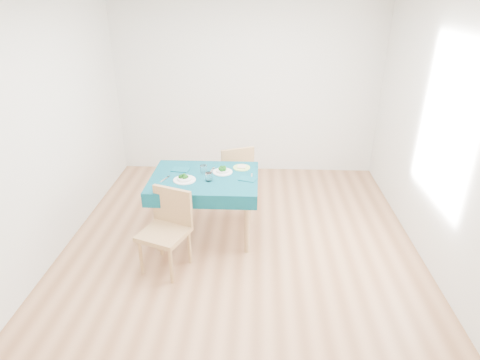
{
  "coord_description": "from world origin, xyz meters",
  "views": [
    {
      "loc": [
        0.18,
        -3.81,
        2.65
      ],
      "look_at": [
        0.0,
        0.0,
        0.85
      ],
      "focal_mm": 30.0,
      "sensor_mm": 36.0,
      "label": 1
    }
  ],
  "objects_px": {
    "bowl_far": "(223,170)",
    "side_plate": "(242,168)",
    "bowl_near": "(184,177)",
    "chair_far": "(233,165)",
    "chair_near": "(163,223)",
    "table": "(206,206)"
  },
  "relations": [
    {
      "from": "bowl_near",
      "to": "bowl_far",
      "type": "relative_size",
      "value": 1.09
    },
    {
      "from": "chair_near",
      "to": "bowl_far",
      "type": "relative_size",
      "value": 4.81
    },
    {
      "from": "bowl_far",
      "to": "bowl_near",
      "type": "bearing_deg",
      "value": -149.76
    },
    {
      "from": "table",
      "to": "chair_far",
      "type": "bearing_deg",
      "value": 72.4
    },
    {
      "from": "bowl_near",
      "to": "side_plate",
      "type": "distance_m",
      "value": 0.72
    },
    {
      "from": "side_plate",
      "to": "bowl_far",
      "type": "bearing_deg",
      "value": -146.73
    },
    {
      "from": "chair_far",
      "to": "bowl_near",
      "type": "relative_size",
      "value": 4.4
    },
    {
      "from": "bowl_far",
      "to": "side_plate",
      "type": "distance_m",
      "value": 0.26
    },
    {
      "from": "bowl_far",
      "to": "chair_near",
      "type": "bearing_deg",
      "value": -123.75
    },
    {
      "from": "chair_far",
      "to": "bowl_far",
      "type": "bearing_deg",
      "value": 61.98
    },
    {
      "from": "chair_far",
      "to": "bowl_far",
      "type": "distance_m",
      "value": 0.77
    },
    {
      "from": "chair_far",
      "to": "bowl_near",
      "type": "bearing_deg",
      "value": 41.32
    },
    {
      "from": "chair_near",
      "to": "bowl_near",
      "type": "xyz_separation_m",
      "value": [
        0.13,
        0.57,
        0.25
      ]
    },
    {
      "from": "bowl_far",
      "to": "side_plate",
      "type": "relative_size",
      "value": 1.13
    },
    {
      "from": "bowl_near",
      "to": "bowl_far",
      "type": "distance_m",
      "value": 0.46
    },
    {
      "from": "chair_far",
      "to": "bowl_near",
      "type": "height_order",
      "value": "chair_far"
    },
    {
      "from": "bowl_near",
      "to": "bowl_far",
      "type": "xyz_separation_m",
      "value": [
        0.4,
        0.23,
        -0.0
      ]
    },
    {
      "from": "table",
      "to": "bowl_near",
      "type": "bearing_deg",
      "value": -151.62
    },
    {
      "from": "bowl_near",
      "to": "side_plate",
      "type": "xyz_separation_m",
      "value": [
        0.61,
        0.37,
        -0.03
      ]
    },
    {
      "from": "chair_far",
      "to": "bowl_near",
      "type": "distance_m",
      "value": 1.1
    },
    {
      "from": "chair_near",
      "to": "bowl_far",
      "type": "distance_m",
      "value": 0.99
    },
    {
      "from": "table",
      "to": "chair_far",
      "type": "xyz_separation_m",
      "value": [
        0.27,
        0.84,
        0.17
      ]
    }
  ]
}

